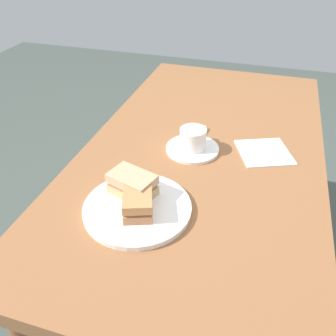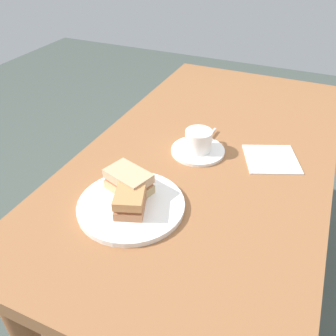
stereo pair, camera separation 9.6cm
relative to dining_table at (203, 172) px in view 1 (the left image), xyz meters
The scene contains 9 objects.
ground_plane 0.66m from the dining_table, ahead, with size 6.00×6.00×0.00m, color #48524B.
dining_table is the anchor object (origin of this frame).
sandwich_plate 0.37m from the dining_table, 15.54° to the right, with size 0.27×0.27×0.01m, color white.
sandwich_front 0.39m from the dining_table, 14.44° to the right, with size 0.13×0.10×0.05m.
sandwich_back 0.36m from the dining_table, 22.24° to the right, with size 0.10×0.13×0.06m.
coffee_saucer 0.12m from the dining_table, 37.08° to the right, with size 0.16×0.16×0.01m, color white.
coffee_cup 0.16m from the dining_table, 38.33° to the right, with size 0.11×0.08×0.06m.
spoon 0.12m from the dining_table, 144.78° to the right, with size 0.10×0.02×0.01m.
napkin 0.21m from the dining_table, 93.05° to the left, with size 0.15×0.15×0.00m, color white.
Camera 1 is at (0.94, 0.16, 1.36)m, focal length 37.76 mm.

